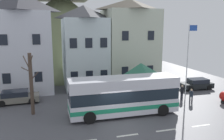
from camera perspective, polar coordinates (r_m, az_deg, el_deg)
ground_plane at (r=18.87m, az=1.40°, el=-12.88°), size 40.00×60.00×0.07m
townhouse_00 at (r=28.42m, az=-21.19°, el=6.14°), size 6.37×5.45×11.29m
townhouse_01 at (r=29.28m, az=-6.88°, el=5.75°), size 5.15×6.63×10.14m
townhouse_02 at (r=30.40m, az=4.38°, el=6.84°), size 6.51×5.96×11.06m
hilltop_castle at (r=48.66m, az=-12.45°, el=10.36°), size 37.95×37.95×23.10m
transit_bus at (r=19.92m, az=2.88°, el=-6.45°), size 9.40×2.70×3.29m
bus_shelter at (r=23.99m, az=7.17°, el=-0.03°), size 3.60×3.60×3.85m
parked_car_00 at (r=30.12m, az=20.20°, el=-3.25°), size 3.90×2.03×1.28m
parked_car_02 at (r=25.05m, az=-22.50°, el=-6.16°), size 4.18×2.09×1.25m
parked_car_03 at (r=27.30m, az=11.20°, el=-4.20°), size 4.23×2.19×1.26m
pedestrian_00 at (r=23.78m, az=12.21°, el=-5.72°), size 0.34×0.36×1.65m
pedestrian_01 at (r=24.31m, az=19.03°, el=-5.85°), size 0.35×0.35×1.47m
pedestrian_02 at (r=25.06m, az=16.94°, el=-5.28°), size 0.32×0.38×1.60m
public_bench at (r=27.08m, az=9.28°, el=-4.60°), size 1.41×0.48×0.87m
flagpole at (r=24.48m, az=18.34°, el=2.92°), size 0.95×0.10×7.76m
harbour_buoy at (r=25.59m, az=26.09°, el=-5.94°), size 0.98×0.98×1.23m
bare_tree_01 at (r=20.82m, az=-19.38°, el=-3.11°), size 1.38×1.22×5.37m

